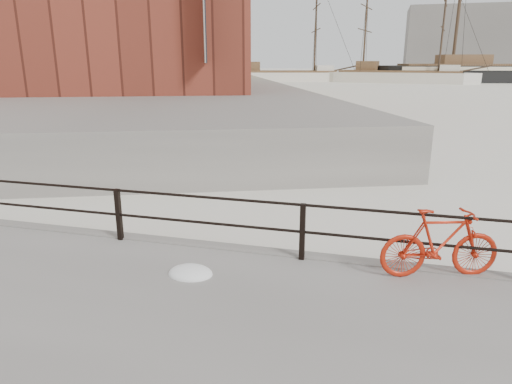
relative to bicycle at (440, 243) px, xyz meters
The scene contains 10 objects.
far_quay 81.95m from the bicycle, 118.16° to the left, with size 24.00×150.00×1.80m, color gray.
bicycle is the anchor object (origin of this frame).
schooner_mid 74.32m from the bicycle, 88.60° to the left, with size 26.49×11.21×19.27m, color beige, non-canonical shape.
schooner_left 76.74m from the bicycle, 103.82° to the left, with size 26.32×11.97×19.80m, color beige, non-canonical shape.
workboat_near 39.71m from the bicycle, 135.43° to the left, with size 13.04×4.35×7.00m, color black, non-canonical shape.
workboat_far 53.59m from the bicycle, 129.49° to the left, with size 9.98×3.45×7.00m, color black, non-canonical shape.
apartment_cream 73.20m from the bicycle, 120.59° to the left, with size 20.00×15.00×21.20m, color beige.
apartment_grey 94.92m from the bicycle, 118.59° to the left, with size 22.00×15.00×23.20m, color #979792.
apartment_brick 117.54m from the bicycle, 117.30° to the left, with size 24.00×15.00×21.20m, color brown.
industrial_west 142.09m from the bicycle, 81.36° to the left, with size 32.00×18.00×18.00m, color gray.
Camera 1 is at (-2.40, -7.35, 3.66)m, focal length 32.00 mm.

